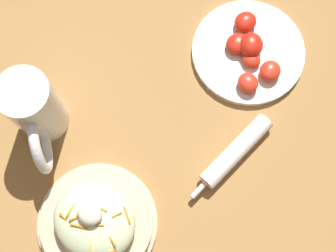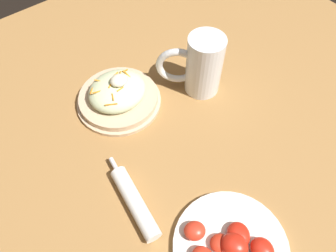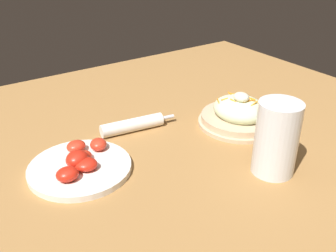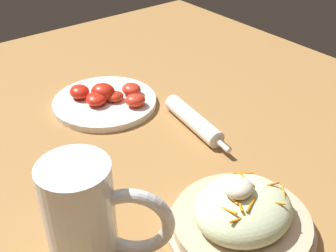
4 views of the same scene
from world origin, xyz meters
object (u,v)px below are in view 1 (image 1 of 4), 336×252
Objects in this scene: napkin_roll at (235,152)px; tomato_plate at (249,52)px; beer_mug at (36,111)px; salad_plate at (96,222)px.

napkin_roll is 0.20m from tomato_plate.
beer_mug is at bearing -153.52° from napkin_roll.
napkin_roll is 0.91× the size of tomato_plate.
tomato_plate is at bearing 85.35° from salad_plate.
salad_plate is 0.22m from beer_mug.
tomato_plate is (-0.09, 0.18, -0.00)m from napkin_roll.
salad_plate is 0.28m from napkin_roll.
tomato_plate is at bearing 56.07° from beer_mug.
salad_plate is at bearing -24.40° from beer_mug.
salad_plate is 1.06× the size of napkin_roll.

